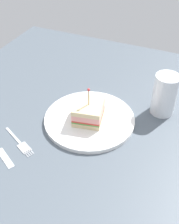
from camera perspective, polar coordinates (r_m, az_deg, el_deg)
ground_plane at (r=77.82cm, az=0.00°, el=-2.34°), size 94.77×94.77×2.00cm
plate at (r=76.79cm, az=0.00°, el=-1.47°), size 24.06×24.06×1.13cm
sandwich_half_center at (r=74.36cm, az=0.01°, el=-0.00°), size 8.62×9.30×9.82cm
drink_glass at (r=79.60cm, az=14.62°, el=3.04°), size 6.49×6.49×11.56cm
fork at (r=72.68cm, az=-13.40°, el=-6.20°), size 11.57×6.61×0.35cm
knife at (r=72.08cm, az=-17.09°, el=-7.58°), size 11.98×7.47×0.35cm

